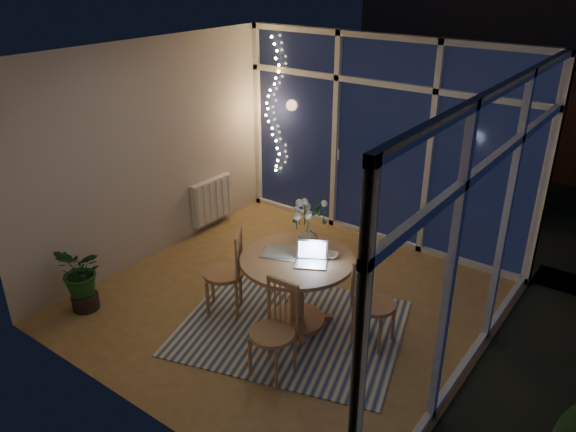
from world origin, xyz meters
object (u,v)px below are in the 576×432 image
(chair_left, at_px, (223,271))
(dining_table, at_px, (297,291))
(chair_front, at_px, (272,332))
(chair_right, at_px, (375,303))
(potted_plant, at_px, (81,277))
(flower_vase, at_px, (308,236))
(laptop, at_px, (311,254))

(chair_left, bearing_deg, dining_table, 75.66)
(chair_left, distance_m, chair_front, 1.12)
(chair_right, relative_size, potted_plant, 1.18)
(dining_table, xyz_separation_m, chair_left, (-0.74, -0.26, 0.09))
(chair_right, distance_m, flower_vase, 0.93)
(flower_vase, bearing_deg, chair_left, -141.36)
(laptop, distance_m, potted_plant, 2.44)
(laptop, bearing_deg, chair_right, -9.29)
(dining_table, relative_size, laptop, 3.75)
(chair_right, xyz_separation_m, laptop, (-0.59, -0.21, 0.42))
(chair_left, relative_size, chair_right, 1.05)
(chair_left, xyz_separation_m, potted_plant, (-1.22, -0.85, -0.09))
(dining_table, xyz_separation_m, chair_front, (0.27, -0.74, 0.07))
(chair_left, distance_m, chair_right, 1.57)
(dining_table, xyz_separation_m, flower_vase, (-0.07, 0.28, 0.48))
(chair_front, relative_size, flower_vase, 4.29)
(chair_right, relative_size, chair_front, 1.00)
(dining_table, distance_m, chair_left, 0.79)
(potted_plant, bearing_deg, dining_table, 29.53)
(dining_table, height_order, laptop, laptop)
(potted_plant, bearing_deg, laptop, 26.94)
(laptop, relative_size, flower_vase, 1.41)
(laptop, bearing_deg, flower_vase, 99.79)
(chair_left, relative_size, laptop, 3.19)
(laptop, bearing_deg, dining_table, 142.91)
(chair_left, distance_m, potted_plant, 1.48)
(chair_front, bearing_deg, potted_plant, -172.46)
(chair_left, bearing_deg, laptop, 70.68)
(chair_left, xyz_separation_m, chair_right, (1.51, 0.45, -0.02))
(dining_table, bearing_deg, chair_front, -70.19)
(chair_left, relative_size, chair_front, 1.05)
(chair_front, distance_m, potted_plant, 2.26)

